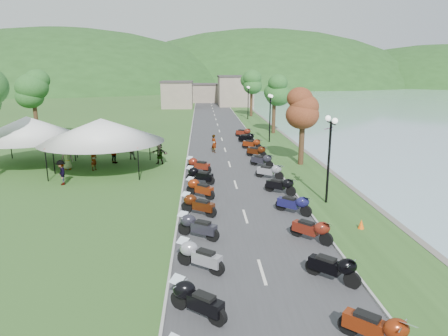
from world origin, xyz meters
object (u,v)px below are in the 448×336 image
object	(u,v)px
pedestrian_a	(95,170)
pedestrian_b	(132,159)
pedestrian_c	(63,185)
vendor_tent_main	(103,144)

from	to	relation	value
pedestrian_a	pedestrian_b	bearing A→B (deg)	-4.78
pedestrian_c	pedestrian_a	bearing A→B (deg)	138.72
vendor_tent_main	pedestrian_b	distance (m)	4.40
pedestrian_b	pedestrian_c	size ratio (longest dim) A/B	0.94
vendor_tent_main	pedestrian_b	world-z (taller)	vendor_tent_main
vendor_tent_main	pedestrian_b	xyz separation A→B (m)	(1.55, 3.60, -2.00)
vendor_tent_main	pedestrian_a	world-z (taller)	vendor_tent_main
vendor_tent_main	pedestrian_c	world-z (taller)	vendor_tent_main
pedestrian_a	pedestrian_c	xyz separation A→B (m)	(-1.13, -3.96, 0.00)
vendor_tent_main	pedestrian_a	distance (m)	2.13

